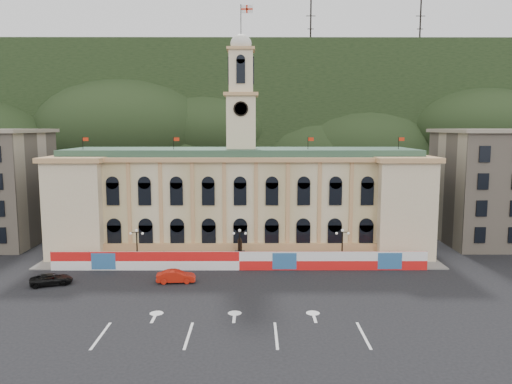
{
  "coord_description": "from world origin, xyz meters",
  "views": [
    {
      "loc": [
        2.03,
        -49.43,
        18.88
      ],
      "look_at": [
        2.24,
        18.0,
        10.09
      ],
      "focal_mm": 35.0,
      "sensor_mm": 36.0,
      "label": 1
    }
  ],
  "objects_px": {
    "statue": "(240,256)",
    "red_sedan": "(176,276)",
    "lamp_center": "(240,244)",
    "black_suv": "(51,279)"
  },
  "relations": [
    {
      "from": "lamp_center",
      "to": "red_sedan",
      "type": "distance_m",
      "value": 10.81
    },
    {
      "from": "statue",
      "to": "red_sedan",
      "type": "bearing_deg",
      "value": -132.19
    },
    {
      "from": "lamp_center",
      "to": "black_suv",
      "type": "relative_size",
      "value": 0.96
    },
    {
      "from": "statue",
      "to": "lamp_center",
      "type": "bearing_deg",
      "value": -90.0
    },
    {
      "from": "black_suv",
      "to": "lamp_center",
      "type": "bearing_deg",
      "value": -90.48
    },
    {
      "from": "statue",
      "to": "black_suv",
      "type": "bearing_deg",
      "value": -157.69
    },
    {
      "from": "statue",
      "to": "red_sedan",
      "type": "height_order",
      "value": "statue"
    },
    {
      "from": "lamp_center",
      "to": "black_suv",
      "type": "height_order",
      "value": "lamp_center"
    },
    {
      "from": "statue",
      "to": "red_sedan",
      "type": "xyz_separation_m",
      "value": [
        -7.58,
        -8.36,
        -0.41
      ]
    },
    {
      "from": "red_sedan",
      "to": "black_suv",
      "type": "height_order",
      "value": "red_sedan"
    }
  ]
}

